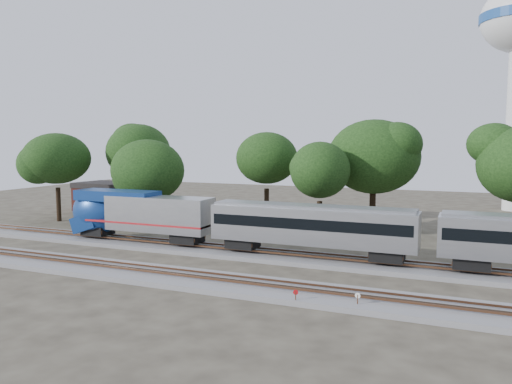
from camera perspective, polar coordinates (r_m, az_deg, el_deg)
ground at (r=41.41m, az=-0.16°, el=-9.37°), size 160.00×160.00×0.00m
track_far at (r=46.78m, az=2.73°, el=-7.35°), size 160.00×5.00×0.73m
track_near at (r=37.84m, az=-2.57°, el=-10.51°), size 160.00×5.00×0.73m
switch_stand_red at (r=33.71m, az=4.55°, el=-11.72°), size 0.34×0.11×1.08m
switch_stand_white at (r=33.41m, az=11.54°, el=-11.90°), size 0.36×0.08×1.14m
switch_lever at (r=33.45m, az=9.25°, el=-12.89°), size 0.56×0.42×0.30m
brick_building at (r=82.15m, az=-16.57°, el=-0.47°), size 9.80×7.28×4.47m
tree_0 at (r=72.79m, az=-21.81°, el=3.56°), size 8.71×8.71×12.27m
tree_1 at (r=73.04m, az=-13.24°, el=4.45°), size 9.52×9.52×13.43m
tree_2 at (r=63.22m, az=-12.31°, el=2.40°), size 7.40×7.40×10.43m
tree_3 at (r=65.39m, az=1.23°, el=3.88°), size 8.84×8.84×12.47m
tree_4 at (r=56.54m, az=7.33°, el=2.49°), size 7.79×7.79×10.98m
tree_5 at (r=62.22m, az=13.30°, el=3.93°), size 9.17×9.17×12.92m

